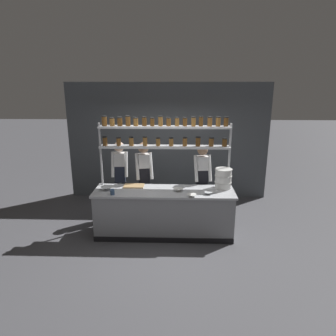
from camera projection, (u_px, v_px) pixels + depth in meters
ground_plane at (164, 233)px, 6.05m from camera, size 40.00×40.00×0.00m
back_wall at (168, 142)px, 7.71m from camera, size 5.12×0.12×2.96m
prep_counter at (164, 212)px, 5.92m from camera, size 2.72×0.76×0.92m
spice_shelf_unit at (164, 138)px, 5.85m from camera, size 2.61×0.28×2.32m
chef_left at (120, 174)px, 6.58m from camera, size 0.38×0.31×1.72m
chef_center at (144, 176)px, 6.38m from camera, size 0.41×0.34×1.74m
chef_right at (202, 178)px, 6.30m from camera, size 0.39×0.32×1.71m
container_stack at (223, 178)px, 5.88m from camera, size 0.34×0.34×0.40m
cutting_board at (134, 186)px, 6.03m from camera, size 0.40×0.26×0.02m
prep_bowl_near_left at (192, 195)px, 5.47m from camera, size 0.18×0.18×0.05m
prep_bowl_center_front at (208, 193)px, 5.60m from camera, size 0.16×0.16×0.04m
prep_bowl_center_back at (178, 190)px, 5.76m from camera, size 0.19×0.19×0.05m
prep_bowl_near_right at (107, 188)px, 5.82m from camera, size 0.25×0.25×0.07m
serving_cup_front at (112, 192)px, 5.57m from camera, size 0.08×0.08×0.10m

